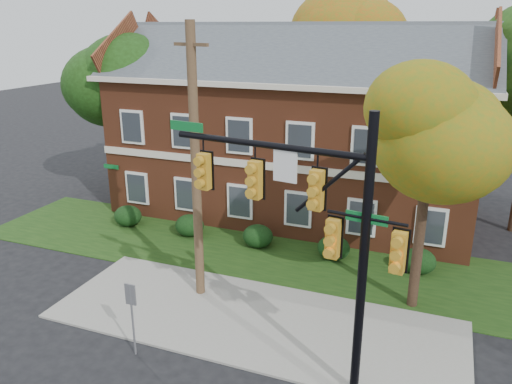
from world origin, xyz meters
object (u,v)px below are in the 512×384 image
(hedge_far_left, at_px, (128,216))
(sign_post, at_px, (132,307))
(tree_far_rear, at_px, (353,38))
(utility_pole, at_px, (196,167))
(tree_near_right, at_px, (439,124))
(hedge_right, at_px, (334,248))
(tree_left_rear, at_px, (121,81))
(traffic_signal, at_px, (313,221))
(hedge_left, at_px, (190,225))
(hedge_center, at_px, (258,236))
(hedge_far_right, at_px, (418,261))
(apartment_building, at_px, (294,119))

(hedge_far_left, relative_size, sign_post, 0.58)
(tree_far_rear, xyz_separation_m, utility_pole, (-1.84, -17.82, -3.87))
(tree_near_right, bearing_deg, hedge_right, 142.72)
(tree_left_rear, bearing_deg, traffic_signal, -39.94)
(hedge_left, xyz_separation_m, tree_left_rear, (-6.23, 4.14, 6.16))
(utility_pole, bearing_deg, tree_near_right, 32.46)
(hedge_center, bearing_deg, tree_far_rear, 84.15)
(hedge_far_left, bearing_deg, traffic_signal, -34.07)
(hedge_center, distance_m, hedge_far_right, 7.00)
(hedge_left, relative_size, traffic_signal, 0.18)
(tree_left_rear, bearing_deg, sign_post, -54.87)
(hedge_right, xyz_separation_m, hedge_far_right, (3.50, 0.00, 0.00))
(tree_near_right, distance_m, utility_pole, 8.13)
(hedge_far_right, distance_m, utility_pole, 9.91)
(utility_pole, bearing_deg, tree_left_rear, 154.91)
(hedge_right, distance_m, sign_post, 9.72)
(hedge_center, distance_m, sign_post, 8.80)
(hedge_far_right, height_order, tree_near_right, tree_near_right)
(hedge_center, distance_m, traffic_signal, 9.97)
(utility_pole, height_order, sign_post, utility_pole)
(hedge_right, bearing_deg, apartment_building, 123.67)
(tree_far_rear, bearing_deg, apartment_building, -99.71)
(traffic_signal, bearing_deg, tree_far_rear, 106.88)
(tree_far_rear, bearing_deg, hedge_right, -80.64)
(hedge_right, height_order, traffic_signal, traffic_signal)
(hedge_center, relative_size, tree_left_rear, 0.16)
(apartment_building, bearing_deg, sign_post, -92.86)
(hedge_center, relative_size, tree_far_rear, 0.12)
(hedge_far_right, distance_m, tree_far_rear, 16.51)
(hedge_far_left, xyz_separation_m, tree_left_rear, (-2.73, 4.14, 6.16))
(traffic_signal, bearing_deg, hedge_far_left, 154.20)
(hedge_left, relative_size, hedge_right, 1.00)
(hedge_left, height_order, tree_left_rear, tree_left_rear)
(hedge_far_right, distance_m, sign_post, 11.67)
(apartment_building, bearing_deg, hedge_left, -123.67)
(utility_pole, relative_size, sign_post, 4.05)
(hedge_far_right, bearing_deg, hedge_left, 180.00)
(apartment_building, bearing_deg, hedge_far_left, -143.11)
(hedge_far_right, relative_size, tree_near_right, 0.16)
(hedge_left, relative_size, utility_pole, 0.14)
(tree_left_rear, height_order, sign_post, tree_left_rear)
(hedge_left, distance_m, sign_post, 9.21)
(hedge_left, height_order, hedge_right, same)
(hedge_far_left, distance_m, tree_near_right, 15.75)
(apartment_building, relative_size, utility_pole, 1.92)
(tree_near_right, height_order, utility_pole, utility_pole)
(hedge_right, xyz_separation_m, sign_post, (-4.20, -8.70, 1.12))
(hedge_center, relative_size, utility_pole, 0.14)
(apartment_building, relative_size, tree_left_rear, 2.12)
(hedge_left, xyz_separation_m, tree_far_rear, (4.84, 13.09, 8.32))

